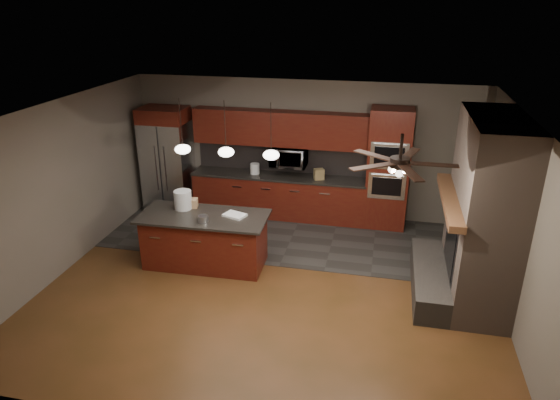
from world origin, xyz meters
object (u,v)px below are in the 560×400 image
(oven_tower, at_px, (388,169))
(white_bucket, at_px, (183,200))
(cardboard_box, at_px, (191,203))
(counter_box, at_px, (319,174))
(refrigerator, at_px, (167,159))
(paint_tray, at_px, (235,215))
(paint_can, at_px, (203,219))
(kitchen_island, at_px, (205,240))
(microwave, at_px, (289,157))
(counter_bucket, at_px, (255,169))

(oven_tower, distance_m, white_bucket, 3.97)
(cardboard_box, distance_m, counter_box, 2.75)
(refrigerator, height_order, paint_tray, refrigerator)
(oven_tower, xyz_separation_m, paint_tray, (-2.43, -2.18, -0.25))
(paint_can, bearing_deg, paint_tray, 38.17)
(kitchen_island, height_order, paint_tray, paint_tray)
(microwave, xyz_separation_m, counter_bucket, (-0.70, -0.05, -0.29))
(microwave, bearing_deg, counter_bucket, -175.91)
(paint_can, bearing_deg, cardboard_box, 128.36)
(refrigerator, relative_size, paint_tray, 6.28)
(cardboard_box, distance_m, counter_bucket, 2.08)
(white_bucket, xyz_separation_m, counter_box, (2.05, 2.02, -0.07))
(oven_tower, bearing_deg, paint_tray, -138.18)
(counter_bucket, bearing_deg, oven_tower, -0.16)
(refrigerator, bearing_deg, counter_bucket, 2.46)
(white_bucket, relative_size, paint_can, 1.95)
(cardboard_box, xyz_separation_m, counter_box, (1.95, 1.93, 0.01))
(paint_tray, relative_size, counter_box, 1.66)
(white_bucket, relative_size, counter_bucket, 1.49)
(cardboard_box, height_order, counter_box, counter_box)
(oven_tower, xyz_separation_m, paint_can, (-2.86, -2.51, -0.22))
(oven_tower, distance_m, counter_box, 1.35)
(oven_tower, distance_m, kitchen_island, 3.79)
(paint_tray, xyz_separation_m, counter_box, (1.10, 2.14, 0.07))
(refrigerator, xyz_separation_m, white_bucket, (1.17, -1.98, -0.02))
(kitchen_island, relative_size, white_bucket, 6.75)
(white_bucket, relative_size, paint_tray, 0.92)
(oven_tower, height_order, kitchen_island, oven_tower)
(oven_tower, height_order, microwave, oven_tower)
(white_bucket, height_order, cardboard_box, white_bucket)
(kitchen_island, xyz_separation_m, cardboard_box, (-0.33, 0.29, 0.53))
(paint_can, height_order, cardboard_box, cardboard_box)
(refrigerator, height_order, counter_box, refrigerator)
(paint_tray, height_order, counter_bucket, counter_bucket)
(refrigerator, distance_m, counter_bucket, 1.89)
(paint_can, xyz_separation_m, counter_bucket, (0.19, 2.52, 0.03))
(paint_tray, relative_size, cardboard_box, 1.49)
(oven_tower, distance_m, counter_bucket, 2.68)
(white_bucket, bearing_deg, microwave, 56.24)
(oven_tower, xyz_separation_m, counter_bucket, (-2.67, 0.01, -0.18))
(white_bucket, distance_m, counter_box, 2.88)
(white_bucket, height_order, paint_can, white_bucket)
(refrigerator, bearing_deg, paint_tray, -44.64)
(kitchen_island, bearing_deg, counter_box, 52.33)
(microwave, height_order, paint_tray, microwave)
(cardboard_box, bearing_deg, white_bucket, -153.70)
(paint_tray, distance_m, counter_bucket, 2.20)
(counter_box, bearing_deg, refrigerator, 156.56)
(microwave, xyz_separation_m, cardboard_box, (-1.31, -2.03, -0.31))
(kitchen_island, relative_size, cardboard_box, 9.23)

